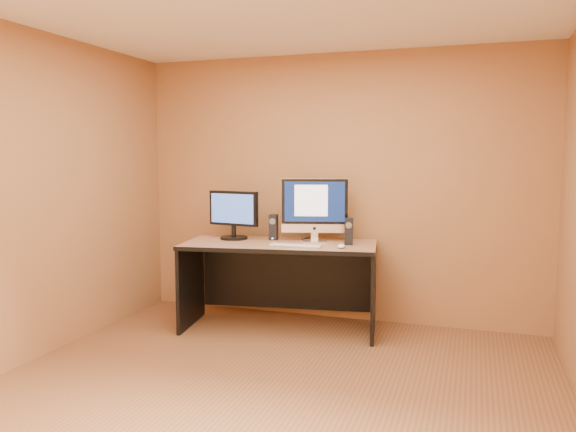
% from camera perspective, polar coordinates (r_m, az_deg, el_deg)
% --- Properties ---
extents(floor, '(4.00, 4.00, 0.00)m').
position_cam_1_polar(floor, '(3.95, -2.34, -17.97)').
color(floor, brown).
rests_on(floor, ground).
extents(walls, '(4.00, 4.00, 2.60)m').
position_cam_1_polar(walls, '(3.62, -2.43, 1.15)').
color(walls, '#9D623F').
rests_on(walls, ground).
extents(desk, '(1.86, 1.02, 0.81)m').
position_cam_1_polar(desk, '(5.25, -0.87, -7.15)').
color(desk, '#B07D58').
rests_on(desk, ground).
extents(imac, '(0.67, 0.38, 0.60)m').
position_cam_1_polar(imac, '(5.22, 2.71, 0.67)').
color(imac, silver).
rests_on(imac, desk).
extents(second_monitor, '(0.56, 0.34, 0.46)m').
position_cam_1_polar(second_monitor, '(5.41, -5.54, 0.08)').
color(second_monitor, black).
rests_on(second_monitor, desk).
extents(speaker_left, '(0.08, 0.09, 0.24)m').
position_cam_1_polar(speaker_left, '(5.35, -1.48, -1.15)').
color(speaker_left, black).
rests_on(speaker_left, desk).
extents(speaker_right, '(0.09, 0.09, 0.24)m').
position_cam_1_polar(speaker_right, '(5.08, 6.20, -1.57)').
color(speaker_right, black).
rests_on(speaker_right, desk).
extents(keyboard, '(0.48, 0.14, 0.02)m').
position_cam_1_polar(keyboard, '(4.95, 0.73, -3.05)').
color(keyboard, '#BBBCC0').
rests_on(keyboard, desk).
extents(mouse, '(0.07, 0.12, 0.04)m').
position_cam_1_polar(mouse, '(4.90, 5.45, -3.05)').
color(mouse, white).
rests_on(mouse, desk).
extents(cable_a, '(0.15, 0.20, 0.01)m').
position_cam_1_polar(cable_a, '(5.33, 2.81, -2.45)').
color(cable_a, black).
rests_on(cable_a, desk).
extents(cable_b, '(0.06, 0.19, 0.01)m').
position_cam_1_polar(cable_b, '(5.44, 1.92, -2.27)').
color(cable_b, black).
rests_on(cable_b, desk).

